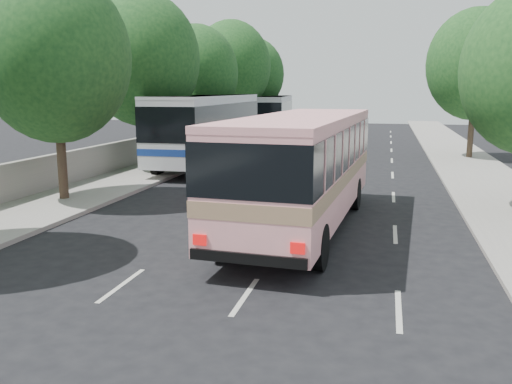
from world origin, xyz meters
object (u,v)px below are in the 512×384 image
(tour_coach_rear, at_px, (272,113))
(white_pickup, at_px, (247,152))
(pink_taxi, at_px, (242,183))
(tour_coach_front, at_px, (209,123))
(pink_bus, at_px, (303,159))

(tour_coach_rear, bearing_deg, white_pickup, -88.71)
(pink_taxi, distance_m, tour_coach_front, 10.89)
(white_pickup, height_order, tour_coach_rear, tour_coach_rear)
(pink_bus, height_order, tour_coach_front, tour_coach_front)
(pink_taxi, height_order, tour_coach_rear, tour_coach_rear)
(pink_taxi, relative_size, tour_coach_rear, 0.33)
(white_pickup, bearing_deg, tour_coach_rear, 99.83)
(tour_coach_front, relative_size, tour_coach_rear, 1.05)
(pink_bus, distance_m, tour_coach_front, 15.49)
(pink_bus, relative_size, pink_taxi, 2.66)
(pink_bus, height_order, tour_coach_rear, tour_coach_rear)
(tour_coach_front, distance_m, tour_coach_rear, 18.10)
(white_pickup, xyz_separation_m, tour_coach_rear, (-2.37, 18.26, 1.46))
(pink_taxi, xyz_separation_m, white_pickup, (-2.25, 9.55, 0.08))
(white_pickup, distance_m, tour_coach_rear, 18.47)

